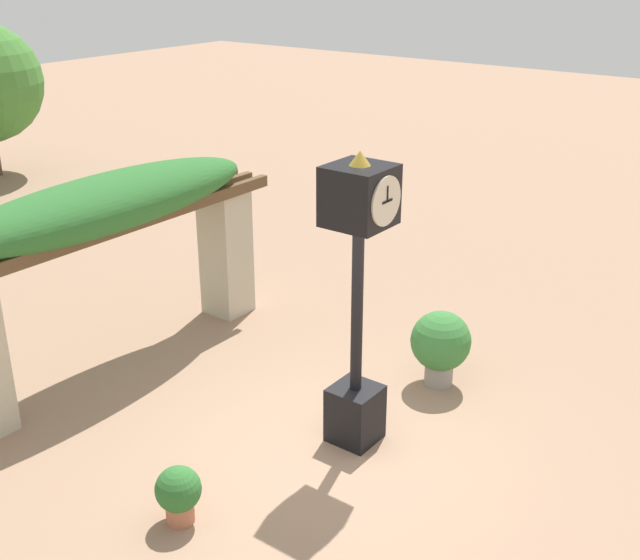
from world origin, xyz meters
name	(u,v)px	position (x,y,z in m)	size (l,w,h in m)	color
ground_plane	(331,452)	(0.00, 0.00, 0.00)	(60.00, 60.00, 0.00)	#9E7A60
pedestal_clock	(357,291)	(0.38, -0.06, 1.86)	(0.63, 0.68, 3.39)	black
pergola	(110,228)	(0.00, 3.50, 1.94)	(5.39, 1.19, 2.62)	#BCB299
potted_plant_near_left	(179,493)	(-1.84, 0.50, 0.34)	(0.46, 0.46, 0.62)	#B26B4C
potted_plant_near_right	(441,344)	(2.07, -0.22, 0.58)	(0.77, 0.77, 1.01)	gray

